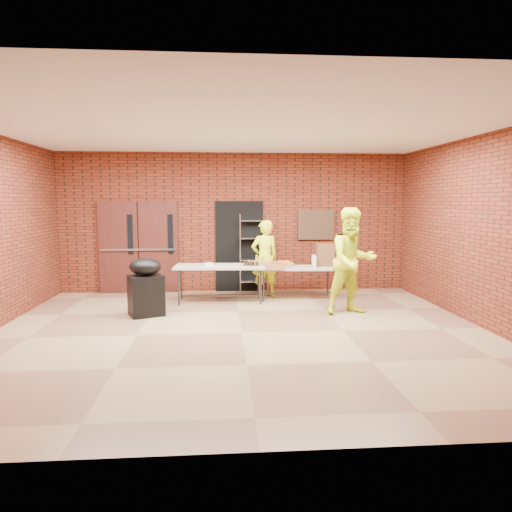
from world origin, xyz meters
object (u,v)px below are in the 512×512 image
(table_right, at_px, (297,270))
(volunteer_man, at_px, (352,261))
(table_left, at_px, (220,269))
(covered_grill, at_px, (146,287))
(wire_rack, at_px, (254,253))
(volunteer_woman, at_px, (265,259))
(coffee_dispenser, at_px, (324,255))

(table_right, height_order, volunteer_man, volunteer_man)
(table_left, height_order, covered_grill, covered_grill)
(table_left, bearing_deg, wire_rack, 54.91)
(volunteer_man, bearing_deg, covered_grill, 165.10)
(table_left, relative_size, volunteer_man, 0.96)
(volunteer_man, bearing_deg, table_left, 141.23)
(wire_rack, height_order, table_left, wire_rack)
(wire_rack, height_order, volunteer_man, volunteer_man)
(table_right, relative_size, volunteer_woman, 1.01)
(covered_grill, xyz_separation_m, volunteer_man, (3.81, -0.13, 0.46))
(coffee_dispenser, distance_m, volunteer_man, 1.53)
(table_right, height_order, covered_grill, covered_grill)
(covered_grill, distance_m, volunteer_man, 3.84)
(wire_rack, xyz_separation_m, table_right, (0.87, -0.80, -0.27))
(wire_rack, height_order, covered_grill, wire_rack)
(table_right, bearing_deg, covered_grill, -154.53)
(wire_rack, relative_size, covered_grill, 1.69)
(table_left, bearing_deg, volunteer_woman, 27.72)
(coffee_dispenser, xyz_separation_m, volunteer_woman, (-1.30, 0.11, -0.09))
(table_right, bearing_deg, volunteer_man, -57.10)
(coffee_dispenser, bearing_deg, table_right, -167.73)
(covered_grill, distance_m, volunteer_woman, 2.79)
(volunteer_woman, bearing_deg, table_left, 7.47)
(covered_grill, relative_size, volunteer_woman, 0.63)
(table_left, height_order, table_right, table_left)
(wire_rack, distance_m, coffee_dispenser, 1.63)
(coffee_dispenser, relative_size, volunteer_man, 0.25)
(coffee_dispenser, xyz_separation_m, covered_grill, (-3.63, -1.39, -0.40))
(wire_rack, xyz_separation_m, coffee_dispenser, (1.49, -0.66, 0.03))
(wire_rack, distance_m, covered_grill, 2.99)
(wire_rack, bearing_deg, covered_grill, -137.46)
(volunteer_woman, height_order, volunteer_man, volunteer_man)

